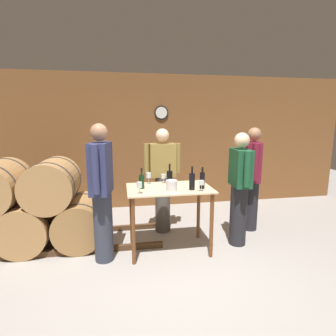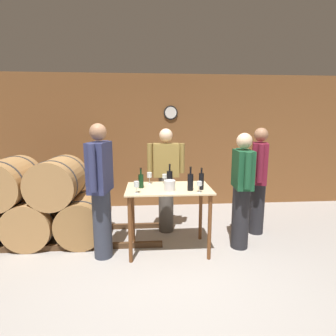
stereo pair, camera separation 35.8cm
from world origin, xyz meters
name	(u,v)px [view 1 (the left image)]	position (x,y,z in m)	size (l,w,h in m)	color
ground_plane	(184,277)	(0.00, 0.00, 0.00)	(14.00, 14.00, 0.00)	#9E9993
back_wall	(154,142)	(0.00, 2.68, 1.35)	(8.40, 0.08, 2.70)	brown
barrel_rack	(28,209)	(-1.99, 1.12, 0.56)	(3.72, 0.86, 1.27)	#4C331E
tasting_table	(169,199)	(-0.05, 0.69, 0.73)	(1.13, 0.71, 0.90)	beige
wine_bottle_far_left	(142,181)	(-0.42, 0.70, 1.00)	(0.07, 0.07, 0.27)	black
wine_bottle_left	(170,178)	(-0.03, 0.79, 1.01)	(0.08, 0.08, 0.31)	black
wine_bottle_center	(192,181)	(0.22, 0.53, 1.02)	(0.08, 0.08, 0.31)	black
wine_bottle_right	(202,180)	(0.37, 0.56, 1.02)	(0.07, 0.07, 0.29)	black
wine_glass_near_left	(139,185)	(-0.47, 0.45, 1.01)	(0.07, 0.07, 0.15)	silver
wine_glass_near_center	(149,176)	(-0.31, 0.93, 1.02)	(0.07, 0.07, 0.17)	silver
wine_glass_near_right	(164,177)	(-0.09, 0.93, 1.00)	(0.07, 0.07, 0.14)	silver
wine_glass_far_side	(202,183)	(0.32, 0.42, 1.01)	(0.07, 0.07, 0.15)	silver
ice_bucket	(172,185)	(-0.05, 0.53, 0.97)	(0.15, 0.15, 0.14)	silver
person_host	(240,187)	(0.97, 0.69, 0.86)	(0.25, 0.59, 1.63)	#232328
person_visitor_with_scarf	(252,177)	(1.40, 1.16, 0.89)	(0.34, 0.56, 1.68)	#232328
person_visitor_bearded	(102,190)	(-0.93, 0.57, 0.93)	(0.29, 0.58, 1.76)	#333847
person_visitor_near_door	(163,178)	(-0.04, 1.34, 0.88)	(0.59, 0.24, 1.67)	#4C4742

